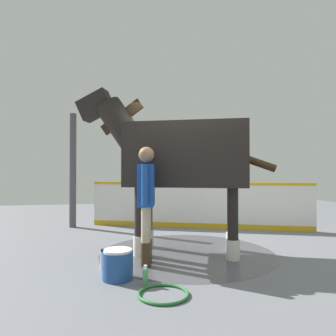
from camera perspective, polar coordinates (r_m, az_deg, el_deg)
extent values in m
cube|color=slate|center=(5.41, 6.77, -14.99)|extent=(16.00, 16.00, 0.02)
cylinder|color=#4C4C54|center=(5.22, 3.55, -15.40)|extent=(2.84, 2.84, 0.00)
cube|color=white|center=(7.35, 5.63, -7.07)|extent=(4.90, 1.88, 1.02)
cube|color=gold|center=(7.31, 5.63, -2.85)|extent=(4.91, 1.90, 0.06)
cube|color=gold|center=(7.42, 5.64, -10.53)|extent=(4.90, 1.89, 0.12)
cylinder|color=#4C4C51|center=(7.74, -17.21, -0.40)|extent=(0.16, 0.16, 2.73)
cube|color=black|center=(5.06, 3.54, 2.32)|extent=(2.15, 1.62, 1.01)
cylinder|color=black|center=(4.98, -5.30, -9.74)|extent=(0.16, 0.16, 1.09)
cylinder|color=silver|center=(5.06, -5.30, -14.13)|extent=(0.20, 0.20, 0.30)
cylinder|color=black|center=(5.51, -3.73, -8.86)|extent=(0.16, 0.16, 1.09)
cylinder|color=silver|center=(5.58, -3.73, -12.85)|extent=(0.20, 0.20, 0.30)
cylinder|color=black|center=(4.80, 11.93, -10.06)|extent=(0.16, 0.16, 1.09)
cylinder|color=silver|center=(4.88, 11.94, -14.60)|extent=(0.20, 0.20, 0.30)
cylinder|color=black|center=(5.35, 11.76, -9.09)|extent=(0.16, 0.16, 1.09)
cylinder|color=silver|center=(5.42, 11.77, -13.19)|extent=(0.20, 0.20, 0.30)
cylinder|color=black|center=(5.36, -8.53, 7.71)|extent=(0.99, 0.74, 0.99)
cube|color=#382819|center=(5.38, -8.52, 9.31)|extent=(0.73, 0.32, 0.61)
cube|color=black|center=(5.59, -13.23, 11.17)|extent=(0.71, 0.49, 0.56)
cylinder|color=#382819|center=(5.04, 15.56, 1.22)|extent=(0.70, 0.36, 0.35)
cylinder|color=#47331E|center=(4.70, -3.92, -14.96)|extent=(0.15, 0.15, 0.33)
cylinder|color=#C6B793|center=(4.62, -3.92, -9.92)|extent=(0.13, 0.13, 0.50)
cylinder|color=#47331E|center=(4.49, -4.15, -15.65)|extent=(0.15, 0.15, 0.33)
cylinder|color=#C6B793|center=(4.40, -4.14, -10.38)|extent=(0.13, 0.13, 0.50)
cube|color=#19479E|center=(4.45, -4.02, -3.18)|extent=(0.31, 0.52, 0.59)
cylinder|color=#19479E|center=(4.75, -3.74, -2.85)|extent=(0.09, 0.09, 0.56)
cylinder|color=#19479E|center=(4.16, -4.34, -3.15)|extent=(0.09, 0.09, 0.56)
sphere|color=#936B4C|center=(4.46, -4.02, 2.48)|extent=(0.23, 0.23, 0.23)
cylinder|color=#1E478C|center=(4.03, -9.29, -17.39)|extent=(0.38, 0.38, 0.34)
cylinder|color=white|center=(3.98, -9.28, -14.86)|extent=(0.35, 0.35, 0.03)
cylinder|color=white|center=(4.50, -12.06, -16.38)|extent=(0.06, 0.06, 0.22)
cylinder|color=black|center=(4.47, -12.05, -14.74)|extent=(0.04, 0.04, 0.05)
cylinder|color=#4CA559|center=(3.83, -4.20, -19.47)|extent=(0.06, 0.06, 0.19)
cylinder|color=white|center=(3.79, -4.20, -17.82)|extent=(0.04, 0.04, 0.04)
torus|color=#267233|center=(3.56, -0.87, -22.28)|extent=(0.56, 0.56, 0.03)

